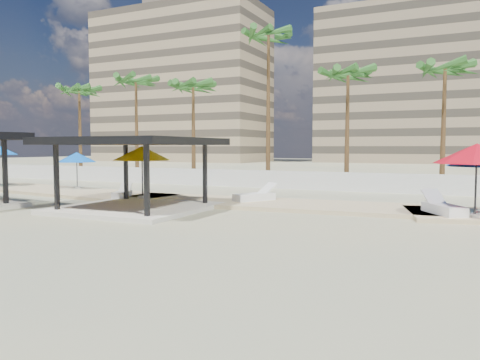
% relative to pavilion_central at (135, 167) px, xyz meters
% --- Properties ---
extents(ground, '(200.00, 200.00, 0.00)m').
position_rel_pavilion_central_xyz_m(ground, '(2.88, -3.02, -1.91)').
color(ground, tan).
rests_on(ground, ground).
extents(promenade, '(44.45, 7.97, 0.24)m').
position_rel_pavilion_central_xyz_m(promenade, '(4.88, 4.64, -1.85)').
color(promenade, '#C6B284').
rests_on(promenade, ground).
extents(boundary_wall, '(56.00, 0.30, 1.20)m').
position_rel_pavilion_central_xyz_m(boundary_wall, '(2.88, 12.98, -1.31)').
color(boundary_wall, silver).
rests_on(boundary_wall, ground).
extents(building_west, '(34.00, 16.00, 32.40)m').
position_rel_pavilion_central_xyz_m(building_west, '(-39.12, 64.98, 13.36)').
color(building_west, '#937F60').
rests_on(building_west, ground).
extents(building_mid, '(38.00, 16.00, 30.40)m').
position_rel_pavilion_central_xyz_m(building_mid, '(6.88, 74.98, 12.36)').
color(building_mid, '#847259').
rests_on(building_mid, ground).
extents(pavilion_central, '(6.42, 6.42, 3.20)m').
position_rel_pavilion_central_xyz_m(pavilion_central, '(0.00, 0.00, 0.00)').
color(pavilion_central, beige).
rests_on(pavilion_central, ground).
extents(umbrella_b, '(3.26, 3.26, 2.66)m').
position_rel_pavilion_central_xyz_m(umbrella_b, '(-1.72, 2.78, 0.56)').
color(umbrella_b, beige).
rests_on(umbrella_b, promenade).
extents(umbrella_c, '(3.40, 3.40, 2.75)m').
position_rel_pavilion_central_xyz_m(umbrella_c, '(13.52, 2.78, 0.63)').
color(umbrella_c, beige).
rests_on(umbrella_c, promenade).
extents(umbrella_f, '(3.39, 3.39, 2.29)m').
position_rel_pavilion_central_xyz_m(umbrella_f, '(-9.08, 5.71, 0.24)').
color(umbrella_f, beige).
rests_on(umbrella_f, promenade).
extents(lounger_a, '(1.32, 1.97, 0.71)m').
position_rel_pavilion_central_xyz_m(lounger_a, '(-3.05, 2.82, -1.56)').
color(lounger_a, white).
rests_on(lounger_a, promenade).
extents(lounger_b, '(1.76, 2.29, 0.85)m').
position_rel_pavilion_central_xyz_m(lounger_b, '(3.93, 4.28, -1.52)').
color(lounger_b, white).
rests_on(lounger_b, promenade).
extents(lounger_c, '(1.83, 2.40, 0.89)m').
position_rel_pavilion_central_xyz_m(lounger_c, '(12.42, 3.27, -1.51)').
color(lounger_c, white).
rests_on(lounger_c, promenade).
extents(palm_a, '(3.00, 3.00, 8.68)m').
position_rel_pavilion_central_xyz_m(palm_a, '(-18.12, 15.28, 5.64)').
color(palm_a, brown).
rests_on(palm_a, ground).
extents(palm_b, '(3.00, 3.00, 9.21)m').
position_rel_pavilion_central_xyz_m(palm_b, '(-12.12, 15.68, 6.15)').
color(palm_b, brown).
rests_on(palm_b, ground).
extents(palm_c, '(3.00, 3.00, 8.36)m').
position_rel_pavilion_central_xyz_m(palm_c, '(-6.12, 15.08, 5.34)').
color(palm_c, brown).
rests_on(palm_c, ground).
extents(palm_d, '(3.00, 3.00, 11.84)m').
position_rel_pavilion_central_xyz_m(palm_d, '(-0.12, 15.88, 8.59)').
color(palm_d, brown).
rests_on(palm_d, ground).
extents(palm_e, '(3.00, 3.00, 8.57)m').
position_rel_pavilion_central_xyz_m(palm_e, '(5.88, 15.38, 5.54)').
color(palm_e, brown).
rests_on(palm_e, ground).
extents(palm_f, '(3.00, 3.00, 8.52)m').
position_rel_pavilion_central_xyz_m(palm_f, '(11.88, 15.58, 5.49)').
color(palm_f, brown).
rests_on(palm_f, ground).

